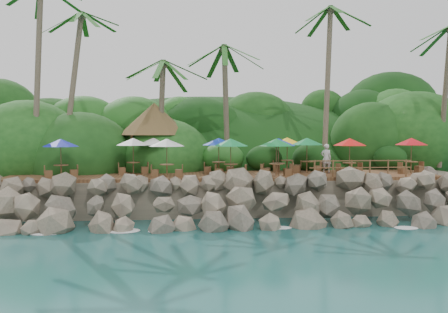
{
  "coord_description": "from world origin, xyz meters",
  "views": [
    {
      "loc": [
        -2.48,
        -23.91,
        5.11
      ],
      "look_at": [
        0.0,
        6.0,
        3.4
      ],
      "focal_mm": 39.02,
      "sensor_mm": 36.0,
      "label": 1
    }
  ],
  "objects": [
    {
      "name": "land_base",
      "position": [
        0.0,
        16.0,
        1.05
      ],
      "size": [
        32.0,
        25.2,
        2.1
      ],
      "primitive_type": "cube",
      "color": "gray",
      "rests_on": "ground"
    },
    {
      "name": "seawall",
      "position": [
        0.0,
        2.0,
        1.15
      ],
      "size": [
        29.0,
        4.0,
        2.3
      ],
      "primitive_type": null,
      "color": "gray",
      "rests_on": "ground"
    },
    {
      "name": "railing",
      "position": [
        7.83,
        3.65,
        2.91
      ],
      "size": [
        6.1,
        0.1,
        1.0
      ],
      "color": "brown",
      "rests_on": "terrace"
    },
    {
      "name": "foam_line",
      "position": [
        0.0,
        0.3,
        0.03
      ],
      "size": [
        25.2,
        0.8,
        0.06
      ],
      "color": "white",
      "rests_on": "ground"
    },
    {
      "name": "jungle_hill",
      "position": [
        0.0,
        23.5,
        0.0
      ],
      "size": [
        44.8,
        28.0,
        15.4
      ],
      "primitive_type": "ellipsoid",
      "color": "#143811",
      "rests_on": "ground"
    },
    {
      "name": "dining_clusters",
      "position": [
        1.01,
        5.59,
        4.16
      ],
      "size": [
        23.35,
        5.27,
        2.24
      ],
      "color": "brown",
      "rests_on": "terrace"
    },
    {
      "name": "ground",
      "position": [
        0.0,
        0.0,
        0.0
      ],
      "size": [
        140.0,
        140.0,
        0.0
      ],
      "primitive_type": "plane",
      "color": "#19514F",
      "rests_on": "ground"
    },
    {
      "name": "terrace",
      "position": [
        0.0,
        6.0,
        2.2
      ],
      "size": [
        26.0,
        5.0,
        0.2
      ],
      "primitive_type": "cube",
      "color": "brown",
      "rests_on": "land_base"
    },
    {
      "name": "palms",
      "position": [
        -0.31,
        8.85,
        12.18
      ],
      "size": [
        33.46,
        7.52,
        13.35
      ],
      "color": "brown",
      "rests_on": "ground"
    },
    {
      "name": "jungle_foliage",
      "position": [
        0.0,
        15.0,
        0.0
      ],
      "size": [
        44.0,
        16.0,
        12.0
      ],
      "primitive_type": null,
      "color": "#143811",
      "rests_on": "ground"
    },
    {
      "name": "waiter",
      "position": [
        6.58,
        6.41,
        3.22
      ],
      "size": [
        0.7,
        0.49,
        1.85
      ],
      "primitive_type": "imported",
      "rotation": [
        0.0,
        0.0,
        3.07
      ],
      "color": "silver",
      "rests_on": "terrace"
    },
    {
      "name": "palapa",
      "position": [
        -4.48,
        9.79,
        5.79
      ],
      "size": [
        4.87,
        4.87,
        4.6
      ],
      "color": "brown",
      "rests_on": "ground"
    }
  ]
}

